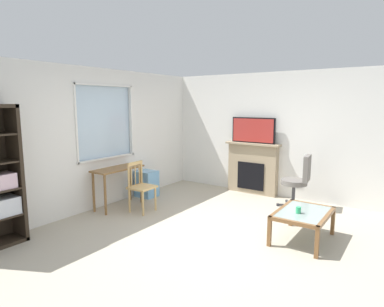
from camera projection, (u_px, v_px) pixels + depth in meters
ground at (210, 238)px, 4.77m from camera, size 6.29×6.01×0.02m
wall_back_with_window at (94, 141)px, 5.96m from camera, size 5.29×0.15×2.58m
wall_right at (279, 135)px, 6.76m from camera, size 0.12×5.21×2.58m
desk_under_window at (118, 175)px, 6.06m from camera, size 1.00×0.41×0.75m
wooden_chair at (141, 186)px, 5.84m from camera, size 0.43×0.42×0.90m
plastic_drawer_unit at (147, 184)px, 6.81m from camera, size 0.35×0.40×0.54m
fireplace at (252, 168)px, 7.03m from camera, size 0.26×1.19×1.10m
tv at (253, 130)px, 6.89m from camera, size 0.06×0.96×0.54m
office_chair at (299, 179)px, 6.03m from camera, size 0.57×0.58×1.00m
coffee_table at (303, 215)px, 4.60m from camera, size 0.97×0.68×0.43m
sippy_cup at (298, 210)px, 4.52m from camera, size 0.07×0.07×0.09m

